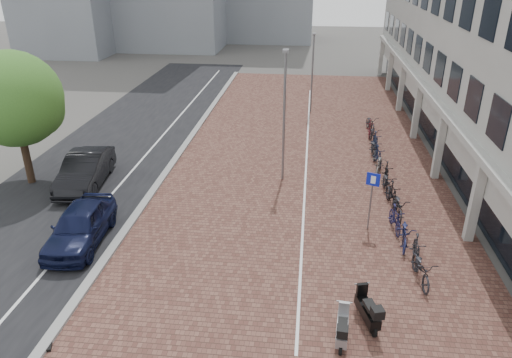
% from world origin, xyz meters
% --- Properties ---
extents(ground, '(140.00, 140.00, 0.00)m').
position_xyz_m(ground, '(0.00, 0.00, 0.00)').
color(ground, '#474442').
rests_on(ground, ground).
extents(plaza_brick, '(14.50, 42.00, 0.04)m').
position_xyz_m(plaza_brick, '(2.00, 12.00, 0.01)').
color(plaza_brick, brown).
rests_on(plaza_brick, ground).
extents(street_asphalt, '(8.00, 50.00, 0.03)m').
position_xyz_m(street_asphalt, '(-9.00, 12.00, 0.01)').
color(street_asphalt, black).
rests_on(street_asphalt, ground).
extents(curb, '(0.35, 42.00, 0.14)m').
position_xyz_m(curb, '(-5.10, 12.00, 0.07)').
color(curb, gray).
rests_on(curb, ground).
extents(lane_line, '(0.12, 44.00, 0.00)m').
position_xyz_m(lane_line, '(-7.00, 12.00, 0.02)').
color(lane_line, white).
rests_on(lane_line, street_asphalt).
extents(parking_line, '(0.10, 30.00, 0.00)m').
position_xyz_m(parking_line, '(2.20, 12.00, 0.04)').
color(parking_line, white).
rests_on(parking_line, plaza_brick).
extents(car_navy, '(2.14, 4.62, 1.53)m').
position_xyz_m(car_navy, '(-6.50, 2.06, 0.77)').
color(car_navy, black).
rests_on(car_navy, ground).
extents(car_dark, '(2.29, 5.08, 1.62)m').
position_xyz_m(car_dark, '(-8.62, 7.10, 0.81)').
color(car_dark, black).
rests_on(car_dark, ground).
extents(shoes, '(0.51, 0.46, 0.10)m').
position_xyz_m(shoes, '(-5.00, -3.57, 0.05)').
color(shoes, black).
rests_on(shoes, ground).
extents(scooter_front, '(0.61, 1.54, 1.03)m').
position_xyz_m(scooter_front, '(3.50, -2.21, 0.52)').
color(scooter_front, '#949499').
rests_on(scooter_front, ground).
extents(scooter_mid, '(0.92, 1.68, 1.10)m').
position_xyz_m(scooter_mid, '(4.31, -1.35, 0.55)').
color(scooter_mid, black).
rests_on(scooter_mid, ground).
extents(parking_sign, '(0.52, 0.23, 2.57)m').
position_xyz_m(parking_sign, '(4.89, 4.38, 1.74)').
color(parking_sign, slate).
rests_on(parking_sign, ground).
extents(lamp_near, '(0.12, 0.12, 6.46)m').
position_xyz_m(lamp_near, '(1.03, 8.92, 3.23)').
color(lamp_near, slate).
rests_on(lamp_near, ground).
extents(lamp_far, '(0.12, 0.12, 5.56)m').
position_xyz_m(lamp_far, '(2.30, 20.89, 2.78)').
color(lamp_far, slate).
rests_on(lamp_far, ground).
extents(street_tree, '(4.52, 4.52, 6.57)m').
position_xyz_m(street_tree, '(-11.44, 7.20, 4.18)').
color(street_tree, '#382619').
rests_on(street_tree, ground).
extents(bike_row, '(1.34, 18.14, 1.05)m').
position_xyz_m(bike_row, '(6.16, 9.05, 0.52)').
color(bike_row, black).
rests_on(bike_row, ground).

